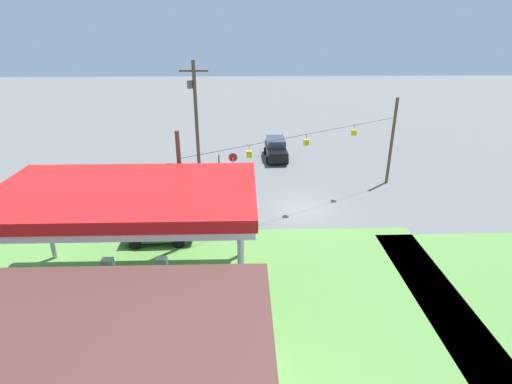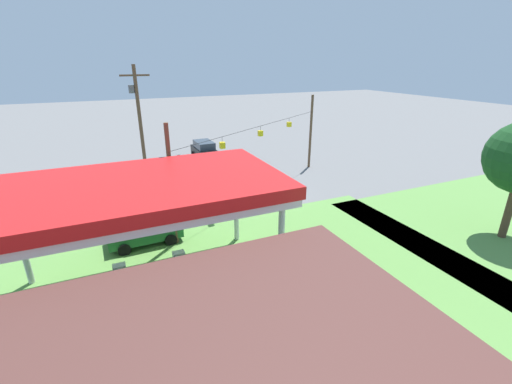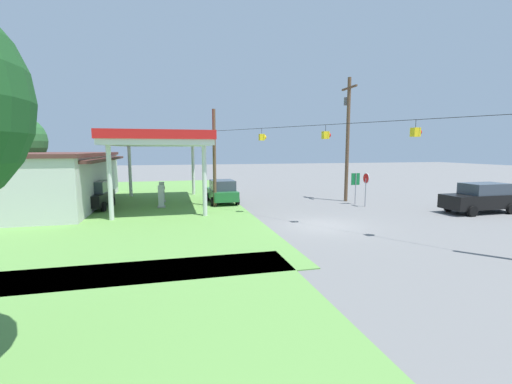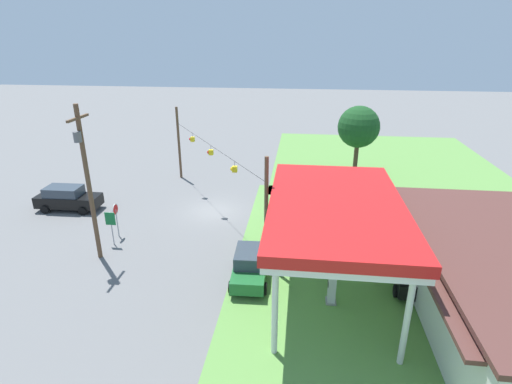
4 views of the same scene
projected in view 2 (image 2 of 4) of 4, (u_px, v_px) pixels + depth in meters
ground_plane at (260, 195)px, 27.39m from camera, size 160.00×160.00×0.00m
gas_station_canopy at (141, 192)px, 14.45m from camera, size 12.00×6.92×5.36m
fuel_pump_near at (180, 267)px, 16.43m from camera, size 0.71×0.56×1.61m
fuel_pump_far at (122, 281)px, 15.42m from camera, size 0.71×0.56×1.61m
car_at_pumps_front at (146, 228)px, 19.90m from camera, size 4.19×2.22×1.83m
car_at_pumps_rear at (191, 332)px, 12.22m from camera, size 4.23×2.36×1.97m
car_on_crossroad at (205, 151)px, 36.72m from camera, size 2.19×5.12×1.97m
stop_sign_roadside at (179, 162)px, 29.69m from camera, size 0.80×0.08×2.50m
route_sign at (166, 165)px, 29.14m from camera, size 0.10×0.70×2.40m
utility_pole_main at (140, 122)px, 27.25m from camera, size 2.20×0.44×9.80m
signal_span_gantry at (260, 148)px, 26.03m from camera, size 15.68×10.24×7.05m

